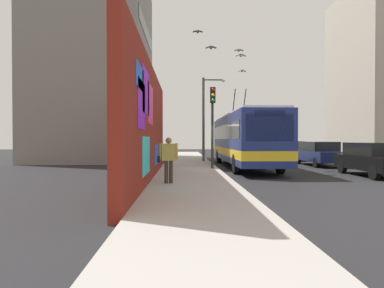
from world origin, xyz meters
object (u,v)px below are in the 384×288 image
object	(u,v)px
parked_car_black	(373,159)
traffic_light	(213,114)
city_bus	(244,138)
parked_car_navy	(319,153)
street_lamp	(206,113)
pedestrian_near_wall	(168,157)
parked_car_dark_gray	(290,150)

from	to	relation	value
parked_car_black	traffic_light	distance (m)	8.13
city_bus	traffic_light	xyz separation A→B (m)	(-2.34, 2.15, 1.31)
traffic_light	parked_car_navy	bearing A→B (deg)	-63.96
parked_car_black	street_lamp	world-z (taller)	street_lamp
pedestrian_near_wall	street_lamp	world-z (taller)	street_lamp
pedestrian_near_wall	street_lamp	bearing A→B (deg)	-10.51
pedestrian_near_wall	street_lamp	xyz separation A→B (m)	(12.10, -2.24, 2.55)
city_bus	parked_car_navy	bearing A→B (deg)	-76.49
parked_car_navy	parked_car_dark_gray	world-z (taller)	same
city_bus	pedestrian_near_wall	distance (m)	9.36
parked_car_dark_gray	parked_car_navy	bearing A→B (deg)	180.00
city_bus	parked_car_navy	size ratio (longest dim) A/B	2.52
parked_car_navy	street_lamp	bearing A→B (deg)	70.54
parked_car_dark_gray	pedestrian_near_wall	bearing A→B (deg)	148.36
traffic_light	street_lamp	bearing A→B (deg)	-0.91
parked_car_black	parked_car_dark_gray	size ratio (longest dim) A/B	1.04
parked_car_black	traffic_light	size ratio (longest dim) A/B	0.97
traffic_light	pedestrian_near_wall	bearing A→B (deg)	160.13
city_bus	parked_car_black	world-z (taller)	city_bus
parked_car_black	street_lamp	bearing A→B (deg)	39.53
parked_car_navy	pedestrian_near_wall	xyz separation A→B (m)	(-9.53, 9.50, 0.28)
parked_car_black	parked_car_dark_gray	bearing A→B (deg)	-0.00
pedestrian_near_wall	parked_car_dark_gray	bearing A→B (deg)	-31.64
parked_car_black	parked_car_navy	bearing A→B (deg)	-0.00
city_bus	parked_car_dark_gray	distance (m)	8.88
parked_car_black	street_lamp	xyz separation A→B (m)	(8.79, 7.25, 2.83)
parked_car_navy	parked_car_dark_gray	distance (m)	5.88
parked_car_dark_gray	street_lamp	size ratio (longest dim) A/B	0.68
pedestrian_near_wall	traffic_light	distance (m)	6.63
city_bus	parked_car_black	distance (m)	7.26
parked_car_navy	street_lamp	world-z (taller)	street_lamp
pedestrian_near_wall	street_lamp	distance (m)	12.56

